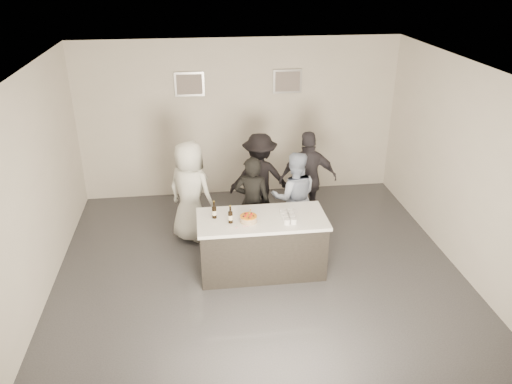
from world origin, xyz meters
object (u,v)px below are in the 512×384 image
at_px(beer_bottle_a, 214,210).
at_px(person_guest_back, 260,178).
at_px(beer_bottle_b, 230,214).
at_px(person_main_black, 252,203).
at_px(cake, 248,219).
at_px(person_guest_right, 308,179).
at_px(bar_counter, 262,245).
at_px(person_guest_left, 190,192).
at_px(person_main_blue, 294,197).

distance_m(beer_bottle_a, person_guest_back, 1.79).
xyz_separation_m(beer_bottle_b, person_guest_back, (0.65, 1.72, -0.23)).
bearing_deg(person_main_black, cake, 94.40).
xyz_separation_m(beer_bottle_b, person_guest_right, (1.44, 1.45, -0.18)).
bearing_deg(beer_bottle_a, bar_counter, -6.81).
relative_size(person_main_black, person_guest_right, 0.92).
distance_m(bar_counter, cake, 0.54).
relative_size(beer_bottle_a, person_main_black, 0.17).
relative_size(bar_counter, person_guest_left, 1.09).
height_order(cake, person_guest_right, person_guest_right).
bearing_deg(beer_bottle_b, person_guest_back, 69.49).
height_order(person_main_blue, person_guest_back, person_guest_back).
xyz_separation_m(bar_counter, cake, (-0.20, -0.09, 0.49)).
height_order(person_guest_left, person_guest_right, person_guest_left).
xyz_separation_m(beer_bottle_a, beer_bottle_b, (0.22, -0.17, 0.00)).
bearing_deg(beer_bottle_a, person_guest_left, 108.16).
bearing_deg(person_guest_right, person_main_black, 32.96).
xyz_separation_m(beer_bottle_a, person_guest_back, (0.86, 1.55, -0.23)).
height_order(person_guest_left, person_guest_back, person_guest_left).
bearing_deg(cake, bar_counter, 24.66).
relative_size(beer_bottle_b, person_guest_left, 0.15).
xyz_separation_m(cake, person_guest_back, (0.39, 1.73, -0.13)).
distance_m(beer_bottle_b, person_guest_back, 1.85).
height_order(beer_bottle_b, person_guest_right, person_guest_right).
xyz_separation_m(bar_counter, beer_bottle_b, (-0.46, -0.09, 0.58)).
distance_m(cake, person_main_blue, 1.28).
bearing_deg(person_guest_right, beer_bottle_a, 38.80).
bearing_deg(person_guest_back, person_main_black, 78.80).
bearing_deg(beer_bottle_b, cake, -0.92).
distance_m(person_main_blue, person_guest_left, 1.68).
distance_m(cake, person_main_black, 0.84).
xyz_separation_m(cake, person_main_blue, (0.85, 0.95, -0.16)).
xyz_separation_m(beer_bottle_a, person_guest_right, (1.66, 1.28, -0.18)).
bearing_deg(bar_counter, person_guest_right, 54.19).
height_order(beer_bottle_a, person_main_black, person_main_black).
bearing_deg(person_main_blue, person_guest_right, -119.20).
bearing_deg(person_guest_right, beer_bottle_b, 46.33).
distance_m(beer_bottle_b, person_guest_right, 2.06).
xyz_separation_m(beer_bottle_b, person_guest_left, (-0.56, 1.20, -0.18)).
distance_m(bar_counter, person_guest_right, 1.73).
distance_m(bar_counter, person_guest_back, 1.68).
bearing_deg(beer_bottle_b, person_main_blue, 40.53).
xyz_separation_m(person_guest_left, person_guest_back, (1.20, 0.53, -0.05)).
bearing_deg(cake, beer_bottle_a, 159.66).
height_order(bar_counter, cake, cake).
xyz_separation_m(person_main_black, person_guest_back, (0.24, 0.92, 0.02)).
distance_m(beer_bottle_a, person_main_blue, 1.55).
distance_m(person_main_blue, person_guest_right, 0.62).
xyz_separation_m(person_main_blue, person_guest_back, (-0.46, 0.78, 0.03)).
distance_m(beer_bottle_a, person_guest_left, 1.10).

